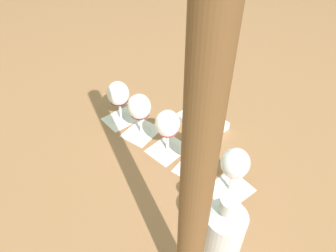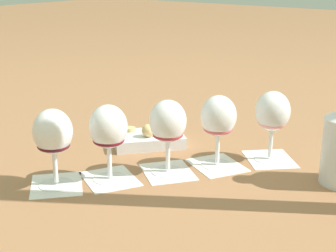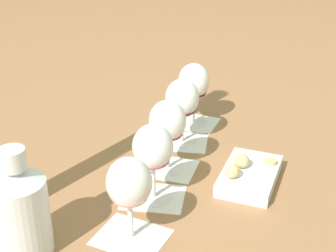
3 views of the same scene
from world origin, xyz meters
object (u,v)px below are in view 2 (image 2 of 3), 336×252
wine_glass_0 (272,115)px  wine_glass_1 (218,120)px  wine_glass_2 (170,125)px  wine_glass_4 (53,136)px  wine_glass_3 (108,131)px  snack_dish (149,139)px

wine_glass_0 → wine_glass_1: 0.13m
wine_glass_2 → wine_glass_4: (0.19, -0.14, -0.00)m
wine_glass_0 → wine_glass_4: 0.47m
wine_glass_1 → wine_glass_3: same height
wine_glass_0 → wine_glass_2: bearing=-34.9°
wine_glass_4 → snack_dish: (-0.29, -0.00, -0.09)m
wine_glass_3 → snack_dish: (-0.21, -0.07, -0.09)m
wine_glass_1 → wine_glass_4: bearing=-35.1°
snack_dish → wine_glass_0: bearing=108.3°
wine_glass_1 → wine_glass_3: bearing=-34.5°
snack_dish → wine_glass_2: bearing=54.2°
wine_glass_4 → snack_dish: bearing=-179.5°
wine_glass_0 → wine_glass_2: (0.19, -0.13, 0.00)m
wine_glass_0 → wine_glass_3: bearing=-35.0°
wine_glass_1 → wine_glass_3: size_ratio=1.00×
snack_dish → wine_glass_4: bearing=0.5°
wine_glass_0 → wine_glass_1: same height
wine_glass_0 → wine_glass_4: bearing=-35.3°
wine_glass_0 → snack_dish: 0.30m
wine_glass_1 → snack_dish: (-0.01, -0.20, -0.09)m
wine_glass_4 → wine_glass_0: bearing=144.7°
wine_glass_3 → wine_glass_1: bearing=145.5°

